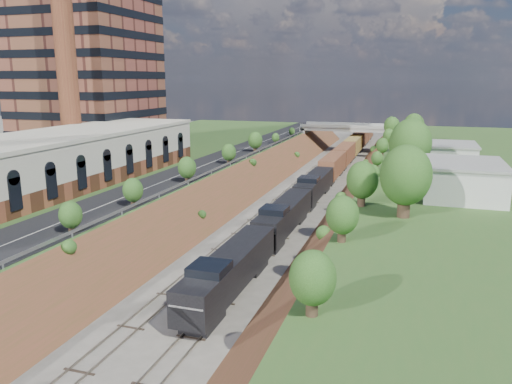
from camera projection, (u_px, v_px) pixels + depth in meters
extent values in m
cube|color=#365F27|center=(105.00, 177.00, 86.15)|extent=(44.00, 180.00, 5.00)
cube|color=brown|center=(224.00, 201.00, 80.11)|extent=(10.00, 180.00, 10.00)
cube|color=brown|center=(363.00, 211.00, 73.52)|extent=(10.00, 180.00, 10.00)
cube|color=gray|center=(274.00, 204.00, 77.58)|extent=(1.58, 180.00, 0.18)
cube|color=gray|center=(307.00, 206.00, 76.02)|extent=(1.58, 180.00, 0.18)
cube|color=black|center=(198.00, 168.00, 80.34)|extent=(8.00, 180.00, 0.10)
cube|color=#99999E|center=(221.00, 166.00, 79.00)|extent=(0.06, 171.00, 0.30)
cube|color=brown|center=(36.00, 183.00, 63.44)|extent=(14.00, 62.00, 2.20)
cube|color=beige|center=(33.00, 158.00, 62.72)|extent=(14.00, 62.00, 4.30)
cube|color=beige|center=(31.00, 139.00, 62.19)|extent=(14.30, 62.30, 0.50)
cube|color=brown|center=(84.00, 36.00, 95.15)|extent=(22.00, 22.00, 44.00)
cylinder|color=brown|center=(64.00, 40.00, 78.35)|extent=(3.20, 3.20, 40.00)
cube|color=gray|center=(305.00, 138.00, 137.11)|extent=(1.50, 8.00, 6.20)
cube|color=gray|center=(391.00, 142.00, 130.21)|extent=(1.50, 8.00, 6.20)
cube|color=gray|center=(347.00, 128.00, 132.97)|extent=(24.00, 8.00, 1.00)
cube|color=gray|center=(345.00, 127.00, 129.08)|extent=(24.00, 0.30, 0.80)
cube|color=gray|center=(349.00, 124.00, 136.51)|extent=(24.00, 0.30, 0.80)
cube|color=silver|center=(463.00, 180.00, 60.80)|extent=(9.00, 12.00, 4.00)
cube|color=silver|center=(449.00, 156.00, 81.41)|extent=(8.00, 10.00, 3.60)
cylinder|color=#473323|center=(404.00, 205.00, 51.76)|extent=(1.30, 1.30, 2.62)
ellipsoid|color=#284D1B|center=(406.00, 175.00, 51.07)|extent=(5.25, 5.25, 6.30)
cylinder|color=#473323|center=(40.00, 243.00, 41.99)|extent=(0.66, 0.66, 1.22)
ellipsoid|color=#284D1B|center=(39.00, 226.00, 41.67)|extent=(2.45, 2.45, 2.94)
cube|color=black|center=(203.00, 319.00, 39.58)|extent=(2.40, 4.00, 0.90)
cube|color=black|center=(230.00, 269.00, 44.84)|extent=(3.04, 18.24, 2.96)
cube|color=black|center=(194.00, 312.00, 37.89)|extent=(2.80, 3.00, 1.80)
cube|color=silver|center=(194.00, 300.00, 37.67)|extent=(2.80, 3.00, 0.15)
cube|color=black|center=(209.00, 269.00, 40.17)|extent=(2.98, 3.10, 0.90)
cube|color=black|center=(284.00, 215.00, 62.69)|extent=(3.04, 18.24, 2.96)
cube|color=black|center=(315.00, 185.00, 80.54)|extent=(3.04, 18.24, 2.96)
cube|color=brown|center=(354.00, 144.00, 127.44)|extent=(3.04, 81.00, 3.65)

